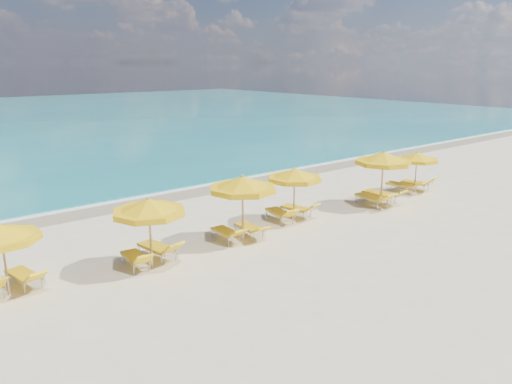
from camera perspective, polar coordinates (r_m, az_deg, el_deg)
ground_plane at (r=19.57m, az=2.79°, el=-4.26°), size 120.00×120.00×0.00m
wet_sand_band at (r=25.31m, az=-8.48°, el=-0.03°), size 120.00×2.60×0.01m
foam_line at (r=25.98m, az=-9.39°, el=0.32°), size 120.00×1.20×0.03m
whitecap_near at (r=32.02m, az=-26.84°, el=1.62°), size 14.00×0.36×0.05m
whitecap_far at (r=43.37m, az=-10.73°, el=5.95°), size 18.00×0.30×0.05m
umbrella_2 at (r=15.25m, az=-27.12°, el=-4.28°), size 2.69×2.69×2.11m
umbrella_3 at (r=15.69m, az=-12.15°, el=-1.75°), size 2.41×2.41×2.33m
umbrella_4 at (r=17.69m, az=-1.56°, el=0.85°), size 2.86×2.86×2.48m
umbrella_5 at (r=20.11m, az=4.42°, el=1.95°), size 2.76×2.76×2.26m
umbrella_6 at (r=22.95m, az=14.35°, el=3.71°), size 2.64×2.64×2.54m
umbrella_7 at (r=25.96m, az=17.93°, el=3.80°), size 2.42×2.42×2.08m
lounger_2_right at (r=16.17m, az=-24.93°, el=-9.04°), size 0.85×1.78×0.73m
lounger_3_left at (r=16.39m, az=-13.58°, el=-7.72°), size 0.73×1.71×0.77m
lounger_3_right at (r=16.97m, az=-11.16°, el=-6.72°), size 0.87×1.92×0.82m
lounger_4_left at (r=18.27m, az=-3.38°, el=-4.98°), size 0.66×1.73×0.72m
lounger_4_right at (r=18.72m, az=-0.74°, el=-4.47°), size 0.69×1.76×0.65m
lounger_5_left at (r=20.44m, az=2.74°, el=-2.77°), size 0.96×1.91×0.80m
lounger_5_right at (r=21.16m, az=4.72°, el=-2.23°), size 0.86×1.79×0.75m
lounger_6_left at (r=23.19m, az=13.14°, el=-0.98°), size 0.87×2.08×0.84m
lounger_6_right at (r=23.90m, az=14.02°, el=-0.58°), size 0.79×2.07×0.78m
lounger_7_left at (r=26.04m, az=16.35°, el=0.47°), size 0.96×2.04×0.73m
lounger_7_right at (r=26.81m, az=17.80°, el=0.73°), size 0.87×1.83×0.80m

